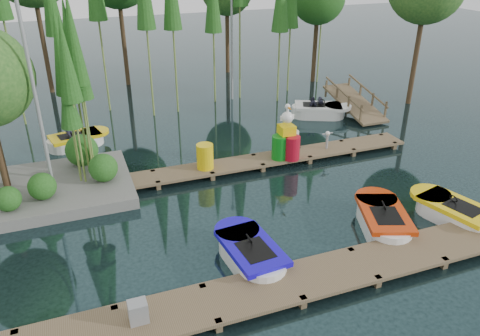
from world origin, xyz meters
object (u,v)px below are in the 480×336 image
object	(u,v)px
utility_cabinet	(138,312)
yellow_barrel	(205,156)
boat_yellow_far	(77,140)
boat_blue	(250,254)
drum_cluster	(287,142)
island	(12,107)
boat_red	(383,220)

from	to	relation	value
utility_cabinet	yellow_barrel	world-z (taller)	yellow_barrel
boat_yellow_far	utility_cabinet	xyz separation A→B (m)	(0.69, -11.57, 0.28)
boat_blue	boat_yellow_far	distance (m)	10.89
drum_cluster	boat_yellow_far	bearing A→B (deg)	148.39
island	boat_red	bearing A→B (deg)	-31.17
island	boat_blue	distance (m)	9.05
island	utility_cabinet	size ratio (longest dim) A/B	12.97
boat_blue	yellow_barrel	distance (m)	5.60
boat_red	utility_cabinet	size ratio (longest dim) A/B	6.09
island	boat_red	distance (m)	12.29
drum_cluster	yellow_barrel	bearing A→B (deg)	177.27
island	yellow_barrel	world-z (taller)	island
boat_blue	yellow_barrel	bearing A→B (deg)	81.02
boat_blue	utility_cabinet	size ratio (longest dim) A/B	5.69
island	boat_red	xyz separation A→B (m)	(10.22, -6.18, -2.90)
boat_yellow_far	yellow_barrel	world-z (taller)	yellow_barrel
utility_cabinet	yellow_barrel	size ratio (longest dim) A/B	0.55
boat_yellow_far	boat_red	bearing A→B (deg)	-43.02
island	yellow_barrel	size ratio (longest dim) A/B	7.10
island	yellow_barrel	bearing A→B (deg)	-7.31
yellow_barrel	drum_cluster	bearing A→B (deg)	-2.73
boat_yellow_far	boat_blue	bearing A→B (deg)	-61.85
boat_blue	boat_yellow_far	world-z (taller)	boat_yellow_far
utility_cabinet	boat_yellow_far	bearing A→B (deg)	93.41
utility_cabinet	drum_cluster	bearing A→B (deg)	44.34
boat_blue	drum_cluster	bearing A→B (deg)	50.64
boat_yellow_far	utility_cabinet	size ratio (longest dim) A/B	5.44
boat_red	boat_yellow_far	world-z (taller)	boat_yellow_far
boat_blue	boat_red	bearing A→B (deg)	-2.62
island	yellow_barrel	xyz separation A→B (m)	(6.16, -0.79, -2.41)
boat_red	utility_cabinet	xyz separation A→B (m)	(-7.74, -1.61, 0.28)
drum_cluster	boat_blue	bearing A→B (deg)	-124.49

